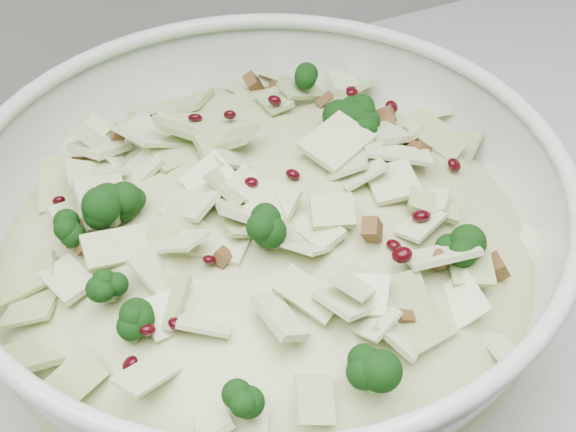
# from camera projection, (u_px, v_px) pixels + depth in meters

# --- Properties ---
(mixing_bowl) EXTENTS (0.50, 0.50, 0.15)m
(mixing_bowl) POSITION_uv_depth(u_px,v_px,m) (266.00, 255.00, 0.53)
(mixing_bowl) COLOR beige
(mixing_bowl) RESTS_ON counter
(salad) EXTENTS (0.46, 0.46, 0.15)m
(salad) POSITION_uv_depth(u_px,v_px,m) (266.00, 228.00, 0.51)
(salad) COLOR #C2C687
(salad) RESTS_ON mixing_bowl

